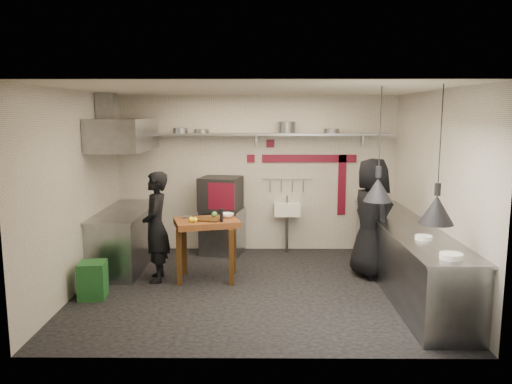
{
  "coord_description": "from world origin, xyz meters",
  "views": [
    {
      "loc": [
        0.06,
        -6.88,
        2.48
      ],
      "look_at": [
        0.01,
        0.3,
        1.35
      ],
      "focal_mm": 35.0,
      "sensor_mm": 36.0,
      "label": 1
    }
  ],
  "objects_px": {
    "green_bin": "(93,280)",
    "prep_table": "(207,250)",
    "oven_stand": "(223,231)",
    "chef_right": "(371,218)",
    "chef_left": "(156,227)",
    "combi_oven": "(221,193)"
  },
  "relations": [
    {
      "from": "combi_oven",
      "to": "chef_right",
      "type": "relative_size",
      "value": 0.37
    },
    {
      "from": "green_bin",
      "to": "prep_table",
      "type": "relative_size",
      "value": 0.54
    },
    {
      "from": "green_bin",
      "to": "chef_right",
      "type": "relative_size",
      "value": 0.27
    },
    {
      "from": "combi_oven",
      "to": "chef_right",
      "type": "height_order",
      "value": "chef_right"
    },
    {
      "from": "oven_stand",
      "to": "chef_right",
      "type": "distance_m",
      "value": 2.72
    },
    {
      "from": "oven_stand",
      "to": "green_bin",
      "type": "bearing_deg",
      "value": -112.63
    },
    {
      "from": "green_bin",
      "to": "chef_left",
      "type": "bearing_deg",
      "value": 45.49
    },
    {
      "from": "green_bin",
      "to": "prep_table",
      "type": "xyz_separation_m",
      "value": [
        1.47,
        0.79,
        0.21
      ]
    },
    {
      "from": "combi_oven",
      "to": "chef_right",
      "type": "distance_m",
      "value": 2.69
    },
    {
      "from": "oven_stand",
      "to": "green_bin",
      "type": "height_order",
      "value": "oven_stand"
    },
    {
      "from": "chef_right",
      "to": "chef_left",
      "type": "bearing_deg",
      "value": 77.35
    },
    {
      "from": "oven_stand",
      "to": "combi_oven",
      "type": "bearing_deg",
      "value": -129.22
    },
    {
      "from": "combi_oven",
      "to": "prep_table",
      "type": "distance_m",
      "value": 1.55
    },
    {
      "from": "oven_stand",
      "to": "green_bin",
      "type": "xyz_separation_m",
      "value": [
        -1.6,
        -2.22,
        -0.15
      ]
    },
    {
      "from": "oven_stand",
      "to": "green_bin",
      "type": "distance_m",
      "value": 2.74
    },
    {
      "from": "oven_stand",
      "to": "combi_oven",
      "type": "height_order",
      "value": "combi_oven"
    },
    {
      "from": "oven_stand",
      "to": "chef_right",
      "type": "bearing_deg",
      "value": -14.67
    },
    {
      "from": "oven_stand",
      "to": "prep_table",
      "type": "bearing_deg",
      "value": -81.86
    },
    {
      "from": "prep_table",
      "to": "chef_left",
      "type": "distance_m",
      "value": 0.83
    },
    {
      "from": "oven_stand",
      "to": "prep_table",
      "type": "xyz_separation_m",
      "value": [
        -0.13,
        -1.43,
        0.06
      ]
    },
    {
      "from": "oven_stand",
      "to": "chef_right",
      "type": "relative_size",
      "value": 0.44
    },
    {
      "from": "oven_stand",
      "to": "chef_left",
      "type": "bearing_deg",
      "value": -107.42
    }
  ]
}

